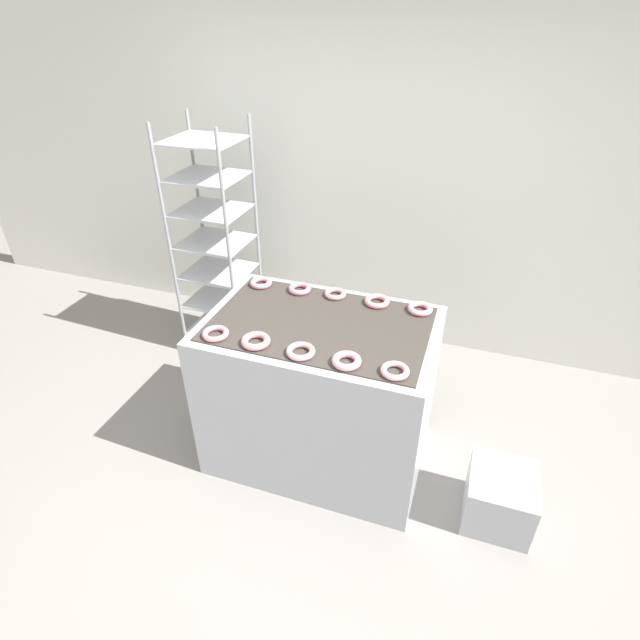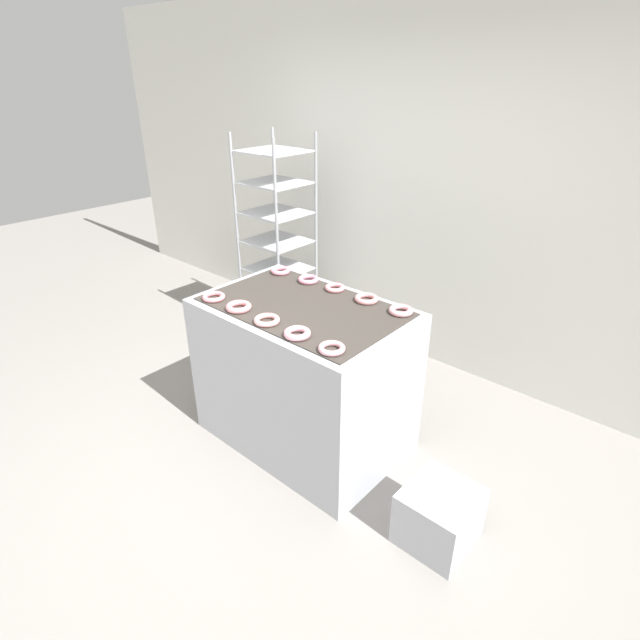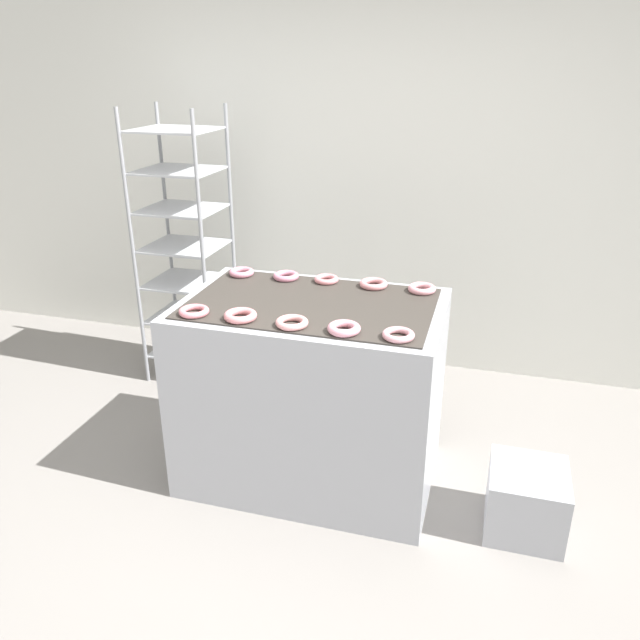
% 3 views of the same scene
% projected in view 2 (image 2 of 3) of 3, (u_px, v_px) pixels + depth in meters
% --- Properties ---
extents(ground_plane, '(14.00, 14.00, 0.00)m').
position_uv_depth(ground_plane, '(229.00, 490.00, 2.91)').
color(ground_plane, gray).
extents(wall_back, '(8.00, 0.05, 2.80)m').
position_uv_depth(wall_back, '(437.00, 190.00, 3.71)').
color(wall_back, silver).
rests_on(wall_back, ground_plane).
extents(fryer_machine, '(1.25, 0.82, 0.96)m').
position_uv_depth(fryer_machine, '(304.00, 375.00, 3.14)').
color(fryer_machine, '#A8AAB2').
rests_on(fryer_machine, ground_plane).
extents(baking_rack_cart, '(0.50, 0.48, 1.77)m').
position_uv_depth(baking_rack_cart, '(277.00, 242.00, 4.20)').
color(baking_rack_cart, gray).
rests_on(baking_rack_cart, ground_plane).
extents(glaze_bin, '(0.35, 0.36, 0.31)m').
position_uv_depth(glaze_bin, '(439.00, 516.00, 2.55)').
color(glaze_bin, '#A8AAB2').
rests_on(glaze_bin, ground_plane).
extents(donut_near_leftmost, '(0.14, 0.14, 0.03)m').
position_uv_depth(donut_near_leftmost, '(214.00, 297.00, 3.00)').
color(donut_near_leftmost, pink).
rests_on(donut_near_leftmost, fryer_machine).
extents(donut_near_left, '(0.15, 0.15, 0.03)m').
position_uv_depth(donut_near_left, '(239.00, 307.00, 2.87)').
color(donut_near_left, pink).
rests_on(donut_near_left, fryer_machine).
extents(donut_near_center, '(0.14, 0.14, 0.03)m').
position_uv_depth(donut_near_center, '(266.00, 320.00, 2.72)').
color(donut_near_center, pink).
rests_on(donut_near_center, fryer_machine).
extents(donut_near_right, '(0.14, 0.14, 0.04)m').
position_uv_depth(donut_near_right, '(297.00, 333.00, 2.58)').
color(donut_near_right, pink).
rests_on(donut_near_right, fryer_machine).
extents(donut_near_rightmost, '(0.14, 0.14, 0.03)m').
position_uv_depth(donut_near_rightmost, '(332.00, 348.00, 2.45)').
color(donut_near_rightmost, '#D4929A').
rests_on(donut_near_rightmost, fryer_machine).
extents(donut_far_leftmost, '(0.13, 0.13, 0.03)m').
position_uv_depth(donut_far_leftmost, '(281.00, 271.00, 3.38)').
color(donut_far_leftmost, pink).
rests_on(donut_far_leftmost, fryer_machine).
extents(donut_far_left, '(0.13, 0.13, 0.03)m').
position_uv_depth(donut_far_left, '(308.00, 279.00, 3.24)').
color(donut_far_left, '#D07D94').
rests_on(donut_far_left, fryer_machine).
extents(donut_far_center, '(0.13, 0.13, 0.03)m').
position_uv_depth(donut_far_center, '(335.00, 288.00, 3.12)').
color(donut_far_center, pink).
rests_on(donut_far_center, fryer_machine).
extents(donut_far_right, '(0.14, 0.14, 0.03)m').
position_uv_depth(donut_far_right, '(366.00, 299.00, 2.97)').
color(donut_far_right, '#DA8A8C').
rests_on(donut_far_right, fryer_machine).
extents(donut_far_rightmost, '(0.14, 0.14, 0.03)m').
position_uv_depth(donut_far_rightmost, '(401.00, 310.00, 2.82)').
color(donut_far_rightmost, pink).
rests_on(donut_far_rightmost, fryer_machine).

